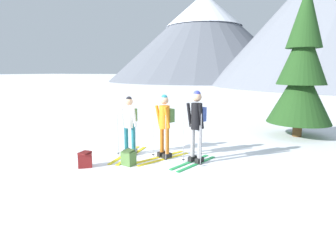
% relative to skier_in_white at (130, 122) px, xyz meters
% --- Properties ---
extents(ground_plane, '(400.00, 400.00, 0.00)m').
position_rel_skier_in_white_xyz_m(ground_plane, '(0.83, -0.00, -0.91)').
color(ground_plane, white).
extents(skier_in_white, '(0.61, 1.79, 1.64)m').
position_rel_skier_in_white_xyz_m(skier_in_white, '(0.00, 0.00, 0.00)').
color(skier_in_white, yellow).
rests_on(skier_in_white, ground).
extents(skier_in_orange, '(1.07, 1.66, 1.72)m').
position_rel_skier_in_white_xyz_m(skier_in_orange, '(1.03, 0.07, 0.05)').
color(skier_in_orange, yellow).
rests_on(skier_in_orange, ground).
extents(skier_in_black, '(0.82, 1.58, 1.85)m').
position_rel_skier_in_white_xyz_m(skier_in_black, '(1.93, 0.01, 0.15)').
color(skier_in_black, green).
rests_on(skier_in_black, ground).
extents(pine_tree_near, '(2.17, 2.17, 5.25)m').
position_rel_skier_in_white_xyz_m(pine_tree_near, '(4.49, 4.16, 1.49)').
color(pine_tree_near, '#51381E').
rests_on(pine_tree_near, ground).
extents(backpack_on_snow_front, '(0.37, 0.32, 0.38)m').
position_rel_skier_in_white_xyz_m(backpack_on_snow_front, '(0.41, -0.82, -0.73)').
color(backpack_on_snow_front, '#4C7238').
rests_on(backpack_on_snow_front, ground).
extents(backpack_on_snow_beside, '(0.40, 0.38, 0.38)m').
position_rel_skier_in_white_xyz_m(backpack_on_snow_beside, '(-0.50, -1.34, -0.73)').
color(backpack_on_snow_beside, maroon).
rests_on(backpack_on_snow_beside, ground).
extents(mountain_ridge_distant, '(74.34, 59.13, 26.46)m').
position_rel_skier_in_white_xyz_m(mountain_ridge_distant, '(2.76, 51.69, 11.24)').
color(mountain_ridge_distant, slate).
rests_on(mountain_ridge_distant, ground).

